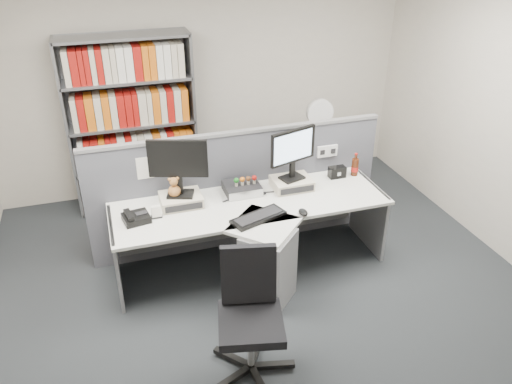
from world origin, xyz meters
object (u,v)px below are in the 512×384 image
object	(u,v)px
desk_calendar	(156,213)
keyboard	(258,217)
shelving_unit	(133,127)
cola_bottle	(355,167)
desktop_pc	(242,188)
monitor_left	(178,163)
office_chair	(250,311)
speaker	(337,172)
desk_phone	(136,218)
mouse	(303,212)
filing_cabinet	(316,168)
monitor_right	(293,150)
desk	(258,239)
desk_fan	(319,116)

from	to	relation	value
desk_calendar	keyboard	bearing A→B (deg)	-19.00
shelving_unit	cola_bottle	bearing A→B (deg)	-33.80
keyboard	desktop_pc	bearing A→B (deg)	90.28
monitor_left	office_chair	distance (m)	1.54
speaker	cola_bottle	bearing A→B (deg)	-3.29
desktop_pc	speaker	distance (m)	1.02
desk_calendar	cola_bottle	world-z (taller)	cola_bottle
monitor_left	cola_bottle	bearing A→B (deg)	2.03
monitor_left	desktop_pc	distance (m)	0.72
desk_phone	shelving_unit	size ratio (longest dim) A/B	0.13
mouse	filing_cabinet	xyz separation A→B (m)	(0.81, 1.53, -0.39)
speaker	filing_cabinet	size ratio (longest dim) A/B	0.24
monitor_right	shelving_unit	world-z (taller)	shelving_unit
filing_cabinet	office_chair	xyz separation A→B (m)	(-1.58, -2.40, 0.18)
keyboard	office_chair	distance (m)	1.02
monitor_left	cola_bottle	distance (m)	1.85
desk	filing_cabinet	xyz separation A→B (m)	(1.20, 1.40, -0.11)
desk	desk_fan	xyz separation A→B (m)	(1.20, 1.40, 0.58)
keyboard	monitor_left	bearing A→B (deg)	143.07
monitor_right	office_chair	world-z (taller)	monitor_right
monitor_right	shelving_unit	distance (m)	2.01
desk	desk_calendar	size ratio (longest dim) A/B	23.12
desktop_pc	desk_calendar	size ratio (longest dim) A/B	3.00
desk_calendar	desk	bearing A→B (deg)	-14.24
shelving_unit	speaker	bearing A→B (deg)	-36.19
desk_calendar	shelving_unit	world-z (taller)	shelving_unit
desktop_pc	desk_phone	bearing A→B (deg)	-167.85
speaker	mouse	bearing A→B (deg)	-136.18
keyboard	mouse	size ratio (longest dim) A/B	4.36
desk_phone	desk_fan	distance (m)	2.57
speaker	shelving_unit	distance (m)	2.36
monitor_left	desk_calendar	world-z (taller)	monitor_left
desktop_pc	filing_cabinet	world-z (taller)	desktop_pc
mouse	shelving_unit	xyz separation A→B (m)	(-1.29, 1.98, 0.23)
desktop_pc	cola_bottle	bearing A→B (deg)	0.51
desktop_pc	shelving_unit	bearing A→B (deg)	121.91
cola_bottle	desk_fan	bearing A→B (deg)	89.54
desk_calendar	speaker	size ratio (longest dim) A/B	0.66
mouse	office_chair	size ratio (longest dim) A/B	0.12
office_chair	cola_bottle	bearing A→B (deg)	42.68
monitor_right	shelving_unit	xyz separation A→B (m)	(-1.37, 1.46, -0.15)
desk	filing_cabinet	distance (m)	1.85
desktop_pc	cola_bottle	xyz separation A→B (m)	(1.21, 0.01, 0.05)
desktop_pc	desk_phone	distance (m)	1.06
desktop_pc	filing_cabinet	bearing A→B (deg)	38.24
desk	desk_calendar	distance (m)	0.96
desk_calendar	desk_fan	distance (m)	2.40
monitor_left	desk_fan	bearing A→B (deg)	29.07
desk_fan	desk_phone	bearing A→B (deg)	-152.33
desk	desktop_pc	bearing A→B (deg)	92.80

